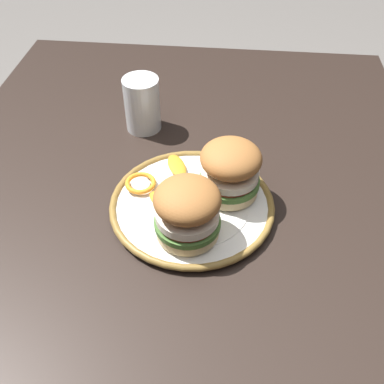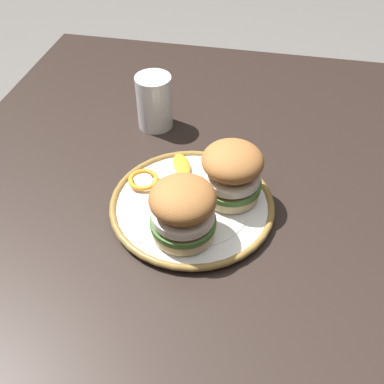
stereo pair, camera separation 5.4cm
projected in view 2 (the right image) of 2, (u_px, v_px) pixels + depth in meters
dining_table at (169, 267)px, 0.81m from camera, size 1.35×0.94×0.77m
dinner_plate at (192, 205)px, 0.77m from camera, size 0.29×0.29×0.02m
sandwich_half_left at (232, 172)px, 0.74m from camera, size 0.14×0.14×0.10m
sandwich_half_right at (183, 210)px, 0.68m from camera, size 0.14×0.14×0.10m
orange_peel_curled at (144, 180)px, 0.80m from camera, size 0.07×0.07×0.01m
orange_peel_strip_long at (163, 199)px, 0.76m from camera, size 0.06×0.07×0.01m
orange_peel_strip_short at (182, 165)px, 0.83m from camera, size 0.07×0.05×0.01m
drinking_glass at (155, 105)px, 0.93m from camera, size 0.07×0.07×0.11m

